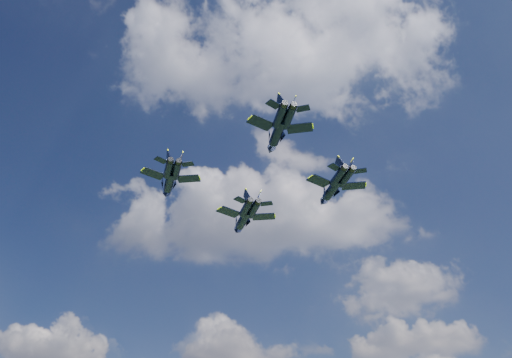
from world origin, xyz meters
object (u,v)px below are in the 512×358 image
at_px(jet_right, 332,190).
at_px(jet_slot, 277,134).
at_px(jet_lead, 243,220).
at_px(jet_left, 169,182).

relative_size(jet_right, jet_slot, 1.05).
bearing_deg(jet_lead, jet_slot, -92.89).
distance_m(jet_left, jet_slot, 24.00).
xyz_separation_m(jet_lead, jet_right, (19.70, -8.62, 0.76)).
xyz_separation_m(jet_right, jet_slot, (-8.94, -18.21, 1.41)).
relative_size(jet_left, jet_right, 0.92).
height_order(jet_lead, jet_right, jet_right).
relative_size(jet_lead, jet_left, 1.15).
height_order(jet_lead, jet_left, jet_lead).
distance_m(jet_lead, jet_right, 21.52).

